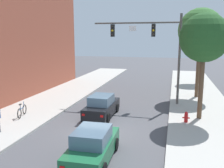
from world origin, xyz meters
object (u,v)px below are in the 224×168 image
(traffic_signal_mast, at_px, (154,42))
(car_lead_black, at_px, (102,107))
(fire_hydrant, at_px, (186,117))
(street_tree_third, at_px, (200,45))
(street_tree_second, at_px, (200,30))
(car_following_green, at_px, (93,146))
(bicycle_leaning, at_px, (22,111))
(street_tree_nearest, at_px, (204,38))

(traffic_signal_mast, height_order, car_lead_black, traffic_signal_mast)
(fire_hydrant, relative_size, street_tree_third, 0.11)
(fire_hydrant, xyz_separation_m, street_tree_second, (1.25, 7.86, 5.87))
(car_following_green, xyz_separation_m, fire_hydrant, (4.46, 6.31, -0.22))
(bicycle_leaning, distance_m, street_tree_third, 22.22)
(bicycle_leaning, distance_m, fire_hydrant, 11.51)
(car_lead_black, xyz_separation_m, street_tree_third, (8.03, 15.27, 4.13))
(bicycle_leaning, relative_size, fire_hydrant, 2.40)
(street_tree_third, bearing_deg, traffic_signal_mast, -113.40)
(fire_hydrant, bearing_deg, car_following_green, -125.23)
(traffic_signal_mast, relative_size, street_tree_nearest, 1.04)
(car_lead_black, relative_size, bicycle_leaning, 2.47)
(fire_hydrant, distance_m, street_tree_third, 16.32)
(street_tree_second, xyz_separation_m, street_tree_third, (0.80, 7.73, -1.53))
(car_lead_black, height_order, bicycle_leaning, car_lead_black)
(traffic_signal_mast, height_order, bicycle_leaning, traffic_signal_mast)
(traffic_signal_mast, relative_size, car_following_green, 1.75)
(fire_hydrant, bearing_deg, bicycle_leaning, -172.29)
(car_following_green, distance_m, fire_hydrant, 7.73)
(bicycle_leaning, xyz_separation_m, street_tree_second, (12.66, 9.41, 5.84))
(street_tree_nearest, distance_m, street_tree_third, 14.57)
(street_tree_nearest, height_order, street_tree_third, street_tree_nearest)
(car_lead_black, distance_m, bicycle_leaning, 5.75)
(car_lead_black, height_order, car_following_green, same)
(street_tree_nearest, bearing_deg, street_tree_second, 87.30)
(street_tree_second, bearing_deg, street_tree_nearest, -92.70)
(car_lead_black, bearing_deg, street_tree_nearest, 6.37)
(car_following_green, height_order, street_tree_nearest, street_tree_nearest)
(street_tree_second, bearing_deg, car_lead_black, -133.78)
(car_following_green, relative_size, street_tree_third, 0.68)
(bicycle_leaning, xyz_separation_m, street_tree_nearest, (12.34, 2.64, 5.14))
(street_tree_second, distance_m, street_tree_third, 7.92)
(traffic_signal_mast, bearing_deg, fire_hydrant, -60.35)
(traffic_signal_mast, distance_m, car_lead_black, 7.19)
(fire_hydrant, height_order, street_tree_nearest, street_tree_nearest)
(car_following_green, xyz_separation_m, street_tree_nearest, (5.38, 7.41, 4.96))
(traffic_signal_mast, bearing_deg, street_tree_nearest, -44.94)
(traffic_signal_mast, bearing_deg, street_tree_second, 39.04)
(car_following_green, bearing_deg, fire_hydrant, 54.77)
(car_lead_black, height_order, street_tree_second, street_tree_second)
(car_lead_black, xyz_separation_m, fire_hydrant, (5.97, -0.33, -0.22))
(bicycle_leaning, bearing_deg, fire_hydrant, 7.71)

